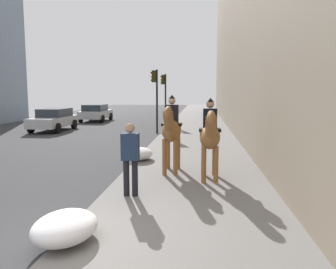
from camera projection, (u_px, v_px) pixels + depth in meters
sidewalk_slab at (184, 252)px, 5.36m from camera, size 120.00×4.19×0.12m
mounted_horse_near at (171, 129)px, 10.28m from camera, size 2.15×0.61×2.32m
mounted_horse_far at (210, 135)px, 9.42m from camera, size 2.15×0.60×2.24m
pedestrian_greeting at (130, 155)px, 7.95m from camera, size 0.27×0.40×1.70m
car_near_lane at (54, 119)px, 22.34m from camera, size 4.28×1.99×1.44m
car_mid_lane at (96, 112)px, 29.42m from camera, size 4.23×2.05×1.44m
traffic_light_near_curb at (155, 91)px, 20.70m from camera, size 0.20×0.44×3.83m
traffic_light_far_curb at (164, 91)px, 25.42m from camera, size 0.20×0.44×3.80m
snow_pile_near at (65, 227)px, 5.62m from camera, size 1.32×1.02×0.46m
snow_pile_far at (139, 154)px, 12.31m from camera, size 1.26×0.97×0.43m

